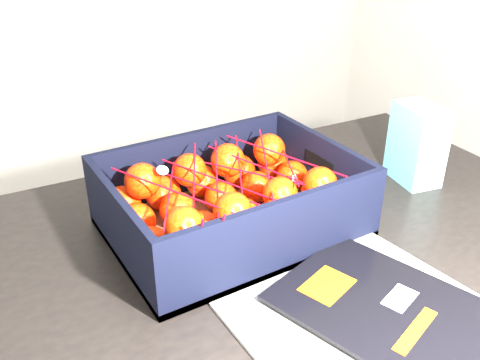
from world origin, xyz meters
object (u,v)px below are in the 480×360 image
produce_crate (231,208)px  retail_carton (417,144)px  magazine_stack (371,315)px  table (268,296)px

produce_crate → retail_carton: (0.41, -0.03, 0.04)m
magazine_stack → table: bearing=96.8°
magazine_stack → retail_carton: bearing=35.9°
table → retail_carton: bearing=7.9°
produce_crate → retail_carton: 0.42m
retail_carton → produce_crate: bearing=-172.6°
table → produce_crate: size_ratio=3.08×
magazine_stack → retail_carton: 0.45m
magazine_stack → produce_crate: bearing=99.2°
table → magazine_stack: (0.03, -0.21, 0.11)m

